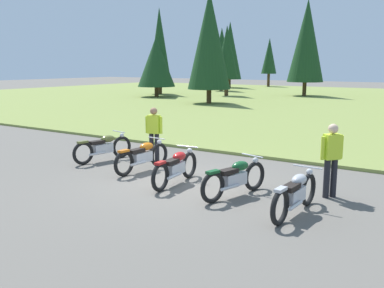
# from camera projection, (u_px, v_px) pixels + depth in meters

# --- Properties ---
(ground_plane) EXTENTS (140.00, 140.00, 0.00)m
(ground_plane) POSITION_uv_depth(u_px,v_px,m) (179.00, 182.00, 10.79)
(ground_plane) COLOR #605B54
(grass_moorland) EXTENTS (80.00, 44.00, 0.10)m
(grass_moorland) POSITION_uv_depth(u_px,v_px,m) (375.00, 104.00, 31.92)
(grass_moorland) COLOR olive
(grass_moorland) RESTS_ON ground
(motorcycle_olive) EXTENTS (0.69, 2.08, 0.88)m
(motorcycle_olive) POSITION_uv_depth(u_px,v_px,m) (103.00, 147.00, 13.12)
(motorcycle_olive) COLOR black
(motorcycle_olive) RESTS_ON ground
(motorcycle_orange) EXTENTS (0.62, 2.10, 0.88)m
(motorcycle_orange) POSITION_uv_depth(u_px,v_px,m) (143.00, 156.00, 11.87)
(motorcycle_orange) COLOR black
(motorcycle_orange) RESTS_ON ground
(motorcycle_red) EXTENTS (0.62, 2.10, 0.88)m
(motorcycle_red) POSITION_uv_depth(u_px,v_px,m) (176.00, 167.00, 10.56)
(motorcycle_red) COLOR black
(motorcycle_red) RESTS_ON ground
(motorcycle_british_green) EXTENTS (0.76, 2.06, 0.88)m
(motorcycle_british_green) POSITION_uv_depth(u_px,v_px,m) (235.00, 178.00, 9.58)
(motorcycle_british_green) COLOR black
(motorcycle_british_green) RESTS_ON ground
(motorcycle_silver) EXTENTS (0.62, 2.10, 0.88)m
(motorcycle_silver) POSITION_uv_depth(u_px,v_px,m) (295.00, 193.00, 8.40)
(motorcycle_silver) COLOR black
(motorcycle_silver) RESTS_ON ground
(rider_near_row_end) EXTENTS (0.40, 0.44, 1.67)m
(rider_near_row_end) POSITION_uv_depth(u_px,v_px,m) (332.00, 156.00, 9.42)
(rider_near_row_end) COLOR black
(rider_near_row_end) RESTS_ON ground
(rider_in_hivis_vest) EXTENTS (0.53, 0.31, 1.67)m
(rider_in_hivis_vest) POSITION_uv_depth(u_px,v_px,m) (154.00, 131.00, 12.97)
(rider_in_hivis_vest) COLOR black
(rider_in_hivis_vest) RESTS_ON ground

